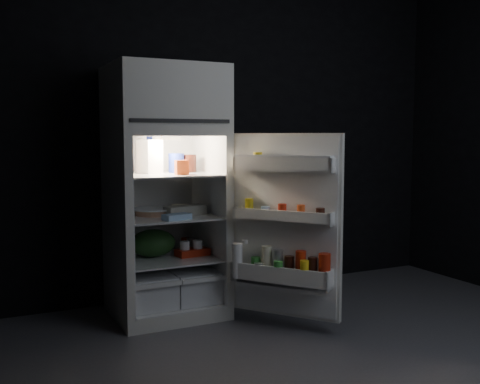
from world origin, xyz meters
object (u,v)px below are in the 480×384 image
refrigerator (164,183)px  fridge_door (285,229)px  egg_carton (185,211)px  milk_jug (150,157)px  yogurt_tray (193,252)px

refrigerator → fridge_door: (0.60, -0.68, -0.28)m
fridge_door → egg_carton: (-0.48, 0.58, 0.08)m
milk_jug → egg_carton: size_ratio=0.80×
refrigerator → egg_carton: size_ratio=5.93×
milk_jug → egg_carton: 0.46m
yogurt_tray → refrigerator: bearing=148.1°
egg_carton → refrigerator: bearing=131.3°
milk_jug → fridge_door: bearing=-66.9°
refrigerator → fridge_door: 0.95m
fridge_door → yogurt_tray: bearing=125.7°
yogurt_tray → milk_jug: bearing=150.3°
fridge_door → yogurt_tray: (-0.42, 0.59, -0.23)m
refrigerator → egg_carton: bearing=-38.0°
refrigerator → yogurt_tray: refrigerator is taller
fridge_door → yogurt_tray: 0.76m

